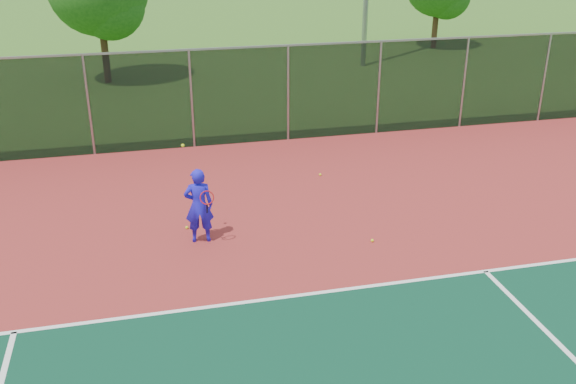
{
  "coord_description": "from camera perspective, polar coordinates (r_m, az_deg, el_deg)",
  "views": [
    {
      "loc": [
        -4.48,
        -7.05,
        6.69
      ],
      "look_at": [
        -1.65,
        5.0,
        1.3
      ],
      "focal_mm": 40.0,
      "sensor_mm": 36.0,
      "label": 1
    }
  ],
  "objects": [
    {
      "name": "fence_back",
      "position": [
        20.24,
        0.01,
        8.85
      ],
      "size": [
        30.0,
        0.06,
        3.03
      ],
      "color": "black",
      "rests_on": "court_apron"
    },
    {
      "name": "court_apron",
      "position": [
        12.11,
        11.08,
        -10.46
      ],
      "size": [
        30.0,
        20.0,
        0.02
      ],
      "primitive_type": "cube",
      "color": "maroon",
      "rests_on": "ground"
    },
    {
      "name": "practice_ball_2",
      "position": [
        14.33,
        7.51,
        -4.29
      ],
      "size": [
        0.07,
        0.07,
        0.07
      ],
      "primitive_type": "sphere",
      "color": "yellow",
      "rests_on": "court_apron"
    },
    {
      "name": "practice_ball_4",
      "position": [
        14.95,
        -8.99,
        -3.13
      ],
      "size": [
        0.07,
        0.07,
        0.07
      ],
      "primitive_type": "sphere",
      "color": "yellow",
      "rests_on": "court_apron"
    },
    {
      "name": "practice_ball_0",
      "position": [
        17.76,
        2.88,
        1.56
      ],
      "size": [
        0.07,
        0.07,
        0.07
      ],
      "primitive_type": "sphere",
      "color": "yellow",
      "rests_on": "court_apron"
    },
    {
      "name": "tennis_player",
      "position": [
        14.03,
        -7.92,
        -1.19
      ],
      "size": [
        0.65,
        0.64,
        2.26
      ],
      "color": "#1D16D7",
      "rests_on": "court_apron"
    }
  ]
}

